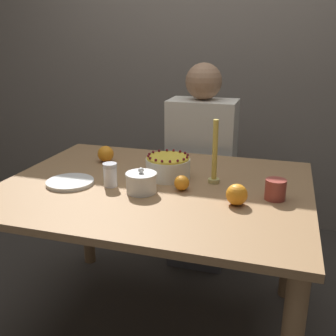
% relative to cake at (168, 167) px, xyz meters
% --- Properties ---
extents(ground_plane, '(12.00, 12.00, 0.00)m').
position_rel_cake_xyz_m(ground_plane, '(-0.03, -0.10, -0.82)').
color(ground_plane, '#3D3833').
extents(wall_behind, '(8.00, 0.05, 2.60)m').
position_rel_cake_xyz_m(wall_behind, '(-0.03, 1.30, 0.48)').
color(wall_behind, slate).
rests_on(wall_behind, ground_plane).
extents(dining_table, '(1.34, 1.05, 0.77)m').
position_rel_cake_xyz_m(dining_table, '(-0.03, -0.10, -0.16)').
color(dining_table, '#936D47').
rests_on(dining_table, ground_plane).
extents(cake, '(0.20, 0.20, 0.11)m').
position_rel_cake_xyz_m(cake, '(0.00, 0.00, 0.00)').
color(cake, white).
rests_on(cake, dining_table).
extents(sugar_bowl, '(0.13, 0.13, 0.11)m').
position_rel_cake_xyz_m(sugar_bowl, '(-0.05, -0.21, -0.01)').
color(sugar_bowl, silver).
rests_on(sugar_bowl, dining_table).
extents(sugar_shaker, '(0.06, 0.06, 0.10)m').
position_rel_cake_xyz_m(sugar_shaker, '(-0.21, -0.18, 0.00)').
color(sugar_shaker, white).
rests_on(sugar_shaker, dining_table).
extents(plate_stack, '(0.21, 0.21, 0.02)m').
position_rel_cake_xyz_m(plate_stack, '(-0.39, -0.21, -0.04)').
color(plate_stack, silver).
rests_on(plate_stack, dining_table).
extents(candle, '(0.05, 0.05, 0.28)m').
position_rel_cake_xyz_m(candle, '(0.21, -0.01, 0.07)').
color(candle, tan).
rests_on(candle, dining_table).
extents(cup, '(0.08, 0.08, 0.08)m').
position_rel_cake_xyz_m(cup, '(0.48, -0.12, -0.01)').
color(cup, '#993D33').
rests_on(cup, dining_table).
extents(orange_fruit_0, '(0.08, 0.08, 0.08)m').
position_rel_cake_xyz_m(orange_fruit_0, '(0.34, -0.22, -0.01)').
color(orange_fruit_0, orange).
rests_on(orange_fruit_0, dining_table).
extents(orange_fruit_1, '(0.06, 0.06, 0.06)m').
position_rel_cake_xyz_m(orange_fruit_1, '(0.10, -0.13, -0.02)').
color(orange_fruit_1, orange).
rests_on(orange_fruit_1, dining_table).
extents(orange_fruit_2, '(0.08, 0.08, 0.08)m').
position_rel_cake_xyz_m(orange_fruit_2, '(-0.38, 0.14, -0.01)').
color(orange_fruit_2, orange).
rests_on(orange_fruit_2, dining_table).
extents(person_man_blue_shirt, '(0.40, 0.34, 1.25)m').
position_rel_cake_xyz_m(person_man_blue_shirt, '(0.03, 0.62, -0.27)').
color(person_man_blue_shirt, '#595960').
rests_on(person_man_blue_shirt, ground_plane).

